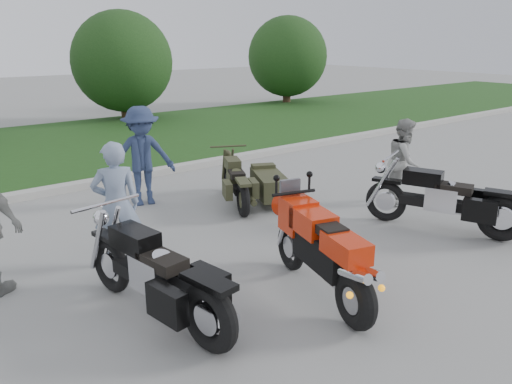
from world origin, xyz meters
TOP-DOWN VIEW (x-y plane):
  - ground at (0.00, 0.00)m, footprint 80.00×80.00m
  - curb at (0.00, 6.00)m, footprint 60.00×0.30m
  - grass_strip at (0.00, 10.15)m, footprint 60.00×8.00m
  - tree_mid_right at (4.00, 13.50)m, footprint 3.60×3.60m
  - tree_far_right at (12.00, 13.50)m, footprint 3.60×3.60m
  - sportbike_red at (0.27, -0.33)m, footprint 0.82×2.19m
  - cruiser_left at (-1.51, 0.37)m, footprint 0.65×2.54m
  - cruiser_right at (3.42, -0.07)m, footprint 1.13×2.40m
  - cruiser_sidecar at (1.85, 2.96)m, footprint 1.55×1.97m
  - person_stripe at (-1.26, 2.06)m, footprint 0.73×0.59m
  - person_grey at (4.13, 1.33)m, footprint 0.97×0.90m
  - person_denim at (0.20, 4.27)m, footprint 1.34×0.98m

SIDE VIEW (x-z plane):
  - ground at x=0.00m, z-range 0.00..0.00m
  - grass_strip at x=0.00m, z-range 0.00..0.14m
  - curb at x=0.00m, z-range 0.00..0.15m
  - cruiser_sidecar at x=1.85m, z-range -0.03..0.79m
  - cruiser_right at x=3.42m, z-range 0.01..0.98m
  - cruiser_left at x=-1.51m, z-range 0.01..0.99m
  - sportbike_red at x=0.27m, z-range 0.09..1.15m
  - person_grey at x=4.13m, z-range 0.00..1.60m
  - person_stripe at x=-1.26m, z-range 0.00..1.74m
  - person_denim at x=0.20m, z-range 0.00..1.85m
  - tree_mid_right at x=4.00m, z-range 0.19..4.19m
  - tree_far_right at x=12.00m, z-range 0.19..4.19m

